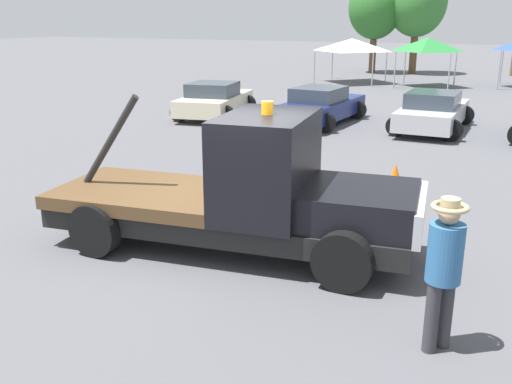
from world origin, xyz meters
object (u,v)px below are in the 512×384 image
object	(u,v)px
parked_car_navy	(320,106)
tow_truck	(250,195)
parked_car_silver	(433,112)
tree_left	(417,2)
parked_car_cream	(214,100)
canopy_tent_green	(428,44)
traffic_cone	(395,176)
person_near_truck	(444,263)
tree_center	(375,8)
canopy_tent_white	(352,45)

from	to	relation	value
parked_car_navy	tow_truck	bearing A→B (deg)	-162.33
parked_car_navy	parked_car_silver	bearing A→B (deg)	-80.30
parked_car_navy	tree_left	world-z (taller)	tree_left
parked_car_cream	parked_car_silver	size ratio (longest dim) A/B	0.97
parked_car_cream	canopy_tent_green	world-z (taller)	canopy_tent_green
canopy_tent_green	traffic_cone	xyz separation A→B (m)	(2.55, -20.28, -2.03)
parked_car_cream	parked_car_navy	world-z (taller)	same
person_near_truck	parked_car_silver	distance (m)	13.98
tow_truck	parked_car_cream	bearing A→B (deg)	114.54
parked_car_silver	traffic_cone	xyz separation A→B (m)	(0.27, -7.36, -0.39)
tree_left	tree_center	world-z (taller)	tree_left
parked_car_silver	tree_center	bearing A→B (deg)	20.52
parked_car_silver	tree_left	distance (m)	21.29
tow_truck	person_near_truck	distance (m)	3.66
canopy_tent_white	traffic_cone	distance (m)	21.81
canopy_tent_white	tow_truck	bearing A→B (deg)	-77.85
person_near_truck	tree_center	xyz separation A→B (m)	(-9.04, 33.70, 3.20)
canopy_tent_green	tree_left	size ratio (longest dim) A/B	0.42
traffic_cone	canopy_tent_green	bearing A→B (deg)	97.16
tree_left	traffic_cone	world-z (taller)	tree_left
canopy_tent_white	tree_center	xyz separation A→B (m)	(-0.36, 6.63, 2.12)
parked_car_navy	traffic_cone	size ratio (longest dim) A/B	8.61
parked_car_silver	traffic_cone	bearing A→B (deg)	-176.63
parked_car_cream	tree_left	bearing A→B (deg)	-19.87
parked_car_navy	canopy_tent_green	xyz separation A→B (m)	(1.61, 13.27, 1.64)
parked_car_cream	tow_truck	bearing A→B (deg)	-158.45
tree_left	tree_center	bearing A→B (deg)	-167.48
tow_truck	parked_car_navy	xyz separation A→B (m)	(-2.75, 11.73, -0.32)
tow_truck	parked_car_silver	world-z (taller)	tow_truck
tree_left	parked_car_cream	bearing A→B (deg)	-100.10
parked_car_navy	canopy_tent_green	world-z (taller)	canopy_tent_green
person_near_truck	parked_car_silver	bearing A→B (deg)	-45.10
parked_car_navy	canopy_tent_white	bearing A→B (deg)	15.73
tow_truck	traffic_cone	world-z (taller)	tow_truck
canopy_tent_white	traffic_cone	bearing A→B (deg)	-71.59
person_near_truck	parked_car_navy	bearing A→B (deg)	-29.77
canopy_tent_green	tree_left	bearing A→B (deg)	105.03
tow_truck	parked_car_cream	size ratio (longest dim) A/B	1.38
parked_car_cream	parked_car_silver	bearing A→B (deg)	-94.94
traffic_cone	tree_left	bearing A→B (deg)	99.34
tree_left	traffic_cone	size ratio (longest dim) A/B	12.55
parked_car_navy	tree_left	bearing A→B (deg)	5.64
tow_truck	tree_left	size ratio (longest dim) A/B	0.91
tow_truck	tree_left	xyz separation A→B (m)	(-3.17, 32.55, 3.66)
canopy_tent_white	traffic_cone	xyz separation A→B (m)	(6.86, -20.61, -1.92)
tree_left	traffic_cone	xyz separation A→B (m)	(4.58, -27.83, -4.38)
parked_car_cream	canopy_tent_white	bearing A→B (deg)	-15.85
parked_car_cream	traffic_cone	size ratio (longest dim) A/B	8.27
tree_center	traffic_cone	size ratio (longest dim) A/B	11.63
canopy_tent_green	tree_center	distance (m)	8.62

